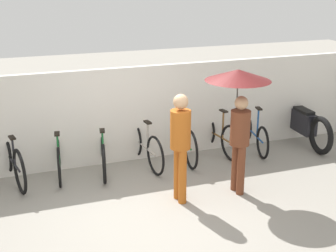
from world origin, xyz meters
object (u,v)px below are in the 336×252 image
at_px(parked_bicycle_4, 144,145).
at_px(parked_bicycle_5, 183,140).
at_px(parked_bicycle_2, 59,156).
at_px(parked_bicycle_3, 103,151).
at_px(parked_bicycle_6, 218,135).
at_px(pedestrian_center, 239,96).
at_px(parked_bicycle_1, 12,161).
at_px(parked_bicycle_7, 254,133).
at_px(motorcycle, 303,123).
at_px(pedestrian_leading, 180,140).

height_order(parked_bicycle_4, parked_bicycle_5, same).
height_order(parked_bicycle_2, parked_bicycle_5, parked_bicycle_2).
relative_size(parked_bicycle_2, parked_bicycle_3, 0.93).
xyz_separation_m(parked_bicycle_6, pedestrian_center, (-0.48, -1.64, 1.26)).
height_order(parked_bicycle_2, parked_bicycle_4, parked_bicycle_2).
bearing_deg(parked_bicycle_4, pedestrian_center, -149.98).
bearing_deg(pedestrian_center, parked_bicycle_5, 99.14).
height_order(parked_bicycle_2, parked_bicycle_3, parked_bicycle_2).
bearing_deg(parked_bicycle_4, parked_bicycle_1, 83.74).
xyz_separation_m(parked_bicycle_2, parked_bicycle_6, (3.16, 0.02, 0.00)).
xyz_separation_m(parked_bicycle_3, pedestrian_center, (1.89, -1.57, 1.27)).
relative_size(parked_bicycle_7, motorcycle, 0.78).
height_order(parked_bicycle_3, motorcycle, parked_bicycle_3).
xyz_separation_m(parked_bicycle_4, motorcycle, (3.53, -0.02, 0.05)).
height_order(parked_bicycle_3, parked_bicycle_5, parked_bicycle_5).
bearing_deg(parked_bicycle_3, parked_bicycle_2, 97.62).
distance_m(parked_bicycle_1, motorcycle, 5.91).
distance_m(parked_bicycle_5, pedestrian_leading, 1.87).
relative_size(parked_bicycle_2, parked_bicycle_5, 0.96).
xyz_separation_m(parked_bicycle_2, parked_bicycle_5, (2.37, -0.06, 0.02)).
bearing_deg(parked_bicycle_6, parked_bicycle_4, 87.16).
height_order(parked_bicycle_3, parked_bicycle_4, parked_bicycle_4).
xyz_separation_m(pedestrian_center, motorcycle, (2.43, 1.54, -1.20)).
height_order(parked_bicycle_1, parked_bicycle_3, parked_bicycle_3).
xyz_separation_m(parked_bicycle_6, motorcycle, (1.95, -0.10, 0.05)).
bearing_deg(parked_bicycle_1, parked_bicycle_6, -99.62).
distance_m(parked_bicycle_2, parked_bicycle_4, 1.58).
bearing_deg(parked_bicycle_6, parked_bicycle_3, 85.81).
relative_size(parked_bicycle_1, parked_bicycle_2, 1.07).
relative_size(pedestrian_leading, pedestrian_center, 0.86).
relative_size(parked_bicycle_3, parked_bicycle_5, 1.03).
bearing_deg(parked_bicycle_5, motorcycle, -85.90).
xyz_separation_m(parked_bicycle_7, pedestrian_center, (-1.27, -1.57, 1.28)).
distance_m(parked_bicycle_7, pedestrian_leading, 2.89).
xyz_separation_m(parked_bicycle_6, parked_bicycle_7, (0.79, -0.07, -0.03)).
bearing_deg(motorcycle, parked_bicycle_3, 93.94).
distance_m(parked_bicycle_3, motorcycle, 4.32).
xyz_separation_m(parked_bicycle_1, parked_bicycle_3, (1.58, -0.03, -0.03)).
bearing_deg(parked_bicycle_5, parked_bicycle_3, 94.04).
distance_m(parked_bicycle_1, parked_bicycle_4, 2.37).
relative_size(parked_bicycle_4, parked_bicycle_6, 1.04).
bearing_deg(parked_bicycle_1, parked_bicycle_3, -101.13).
xyz_separation_m(parked_bicycle_3, parked_bicycle_7, (3.17, -0.00, -0.01)).
bearing_deg(parked_bicycle_7, pedestrian_leading, 137.09).
xyz_separation_m(parked_bicycle_5, motorcycle, (2.74, -0.02, 0.04)).
height_order(parked_bicycle_5, pedestrian_leading, pedestrian_leading).
height_order(parked_bicycle_2, pedestrian_leading, pedestrian_leading).
relative_size(parked_bicycle_3, motorcycle, 0.83).
relative_size(parked_bicycle_7, pedestrian_center, 0.82).
distance_m(pedestrian_leading, pedestrian_center, 1.17).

